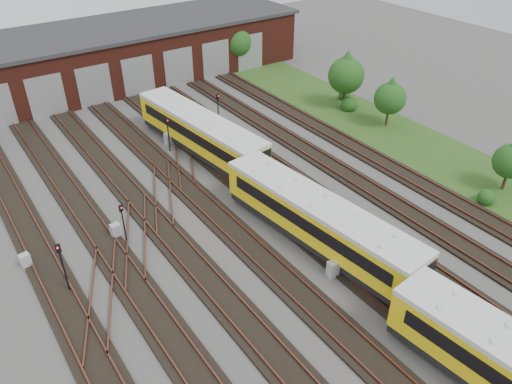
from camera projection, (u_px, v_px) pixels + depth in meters
ground at (317, 275)px, 31.85m from camera, size 120.00×120.00×0.00m
track_network at (310, 270)px, 32.12m from camera, size 30.40×70.00×0.33m
maintenance_shed at (92, 58)px, 57.44m from camera, size 51.00×12.50×6.35m
grass_verge at (400, 138)px, 47.75m from camera, size 8.00×55.00×0.05m
metro_train at (318, 221)px, 33.35m from camera, size 4.42×48.06×3.28m
signal_mast_0 at (62, 262)px, 29.35m from camera, size 0.32×0.31×3.73m
signal_mast_1 at (123, 220)px, 33.42m from camera, size 0.26×0.24×3.21m
signal_mast_2 at (218, 107)px, 48.21m from camera, size 0.30×0.28×3.62m
signal_mast_3 at (168, 130)px, 44.52m from camera, size 0.29×0.27×3.21m
relay_cabinet_0 at (26, 261)px, 32.24m from camera, size 0.70×0.62×1.04m
relay_cabinet_1 at (116, 231)px, 34.83m from camera, size 0.70×0.60×1.09m
relay_cabinet_2 at (333, 269)px, 31.54m from camera, size 0.73×0.63×1.12m
relay_cabinet_3 at (169, 139)px, 46.42m from camera, size 0.77×0.68×1.15m
relay_cabinet_4 at (276, 178)px, 40.73m from camera, size 0.79×0.72×1.09m
tree_0 at (236, 38)px, 61.58m from camera, size 3.69×3.69×6.12m
tree_1 at (391, 95)px, 48.17m from camera, size 3.11×3.11×5.15m
tree_2 at (347, 71)px, 51.60m from camera, size 3.77×3.77×6.25m
tree_3 at (512, 157)px, 38.64m from camera, size 2.77×2.77×4.59m
bush_0 at (487, 196)px, 38.27m from camera, size 1.37×1.37×1.37m
bush_1 at (350, 102)px, 52.70m from camera, size 1.73×1.73×1.73m
bush_2 at (345, 94)px, 55.21m from camera, size 1.33×1.33×1.33m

